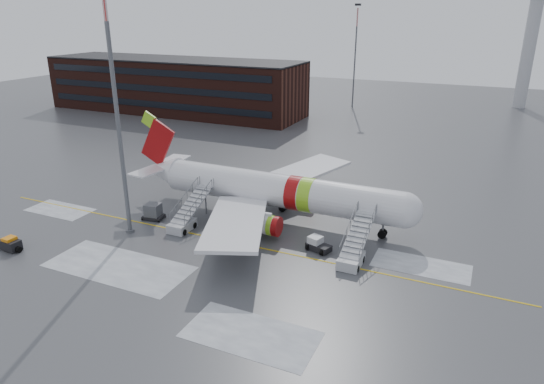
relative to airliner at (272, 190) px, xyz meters
The scene contains 11 objects.
ground 7.77m from the airliner, 109.58° to the right, with size 260.00×260.00×0.00m, color #494C4F.
airliner is the anchor object (origin of this frame).
airstair_fwd 13.48m from the airliner, 29.50° to the right, with size 2.05×7.70×3.48m.
airstair_aft 10.22m from the airliner, 138.92° to the right, with size 2.05×7.70×3.48m.
pushback_tug 9.85m from the airliner, 36.27° to the right, with size 2.74×2.36×1.41m.
uld_container 13.95m from the airliner, 153.71° to the right, with size 2.50×1.98×1.86m.
baggage_tractor 27.72m from the airliner, 138.22° to the right, with size 2.72×1.37×1.39m.
light_mast_near 19.22m from the airliner, 141.20° to the right, with size 1.20×1.20×27.44m.
terminal_building 67.76m from the airliner, 134.36° to the left, with size 62.00×16.11×12.30m.
control_tower 93.91m from the airliner, 72.63° to the left, with size 6.40×6.40×30.00m.
light_mast_far_n 72.92m from the airliner, 98.24° to the left, with size 1.20×1.20×24.25m.
Camera 1 is at (23.90, -40.73, 22.66)m, focal length 32.00 mm.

